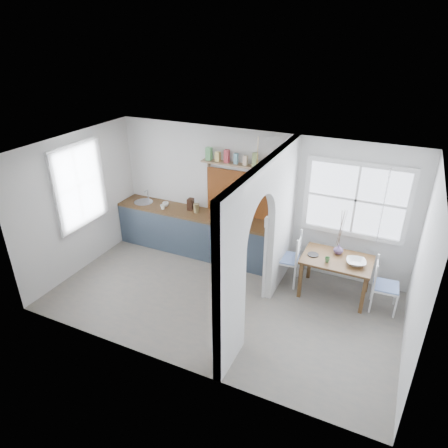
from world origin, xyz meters
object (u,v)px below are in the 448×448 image
at_px(dining_table, 335,277).
at_px(vase, 338,249).
at_px(chair_left, 286,258).
at_px(chair_right, 386,286).
at_px(kettle, 268,222).

relative_size(dining_table, vase, 6.70).
height_order(chair_left, vase, chair_left).
xyz_separation_m(chair_left, vase, (0.87, 0.15, 0.31)).
height_order(chair_right, kettle, kettle).
height_order(dining_table, chair_left, chair_left).
xyz_separation_m(dining_table, kettle, (-1.35, 0.29, 0.64)).
xyz_separation_m(dining_table, vase, (-0.02, 0.18, 0.45)).
relative_size(dining_table, chair_right, 1.28).
bearing_deg(chair_right, chair_left, 83.48).
bearing_deg(chair_left, chair_right, 80.94).
bearing_deg(chair_right, dining_table, 82.24).
relative_size(kettle, vase, 1.23).
distance_m(kettle, vase, 1.35).
bearing_deg(kettle, dining_table, 12.25).
relative_size(chair_left, chair_right, 1.11).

